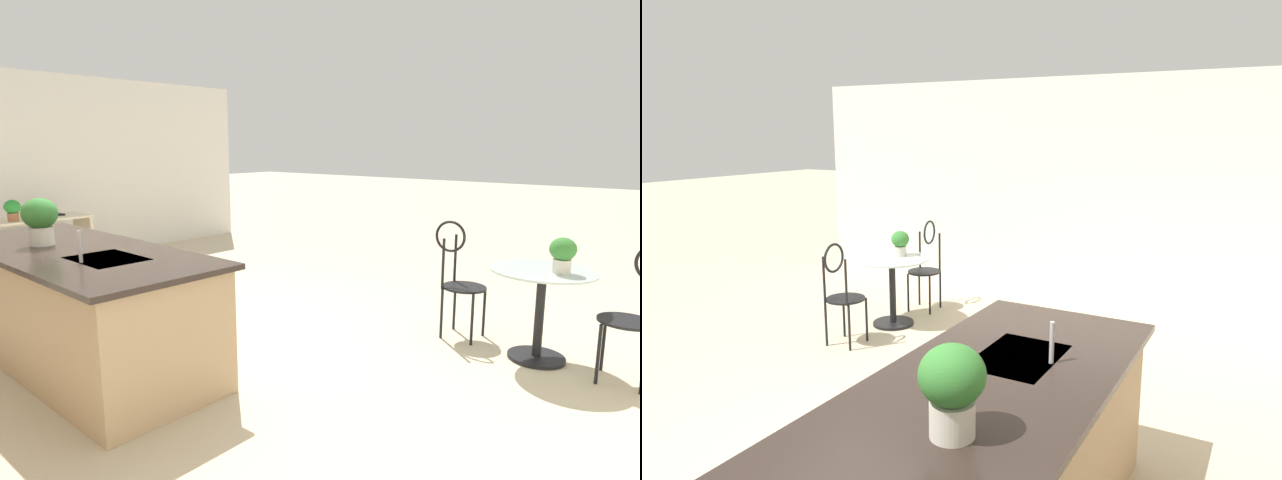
{
  "view_description": "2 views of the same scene",
  "coord_description": "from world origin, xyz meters",
  "views": [
    {
      "loc": [
        -3.72,
        2.57,
        1.71
      ],
      "look_at": [
        -1.17,
        -0.37,
        0.99
      ],
      "focal_mm": 29.42,
      "sensor_mm": 36.0,
      "label": 1
    },
    {
      "loc": [
        2.33,
        1.96,
        2.09
      ],
      "look_at": [
        -1.53,
        -0.21,
        1.22
      ],
      "focal_mm": 31.77,
      "sensor_mm": 36.0,
      "label": 2
    }
  ],
  "objects": [
    {
      "name": "wall_left_window",
      "position": [
        -4.26,
        0.0,
        1.35
      ],
      "size": [
        0.12,
        7.8,
        2.7
      ],
      "primitive_type": "cube",
      "color": "silver",
      "rests_on": "ground"
    },
    {
      "name": "bistro_table",
      "position": [
        -2.42,
        -1.57,
        0.45
      ],
      "size": [
        0.8,
        0.8,
        0.74
      ],
      "color": "black",
      "rests_on": "ground"
    },
    {
      "name": "chair_near_window",
      "position": [
        -3.08,
        -1.57,
        0.57
      ],
      "size": [
        0.5,
        0.42,
        1.04
      ],
      "color": "black",
      "rests_on": "ground"
    },
    {
      "name": "chair_by_island",
      "position": [
        -1.69,
        -1.64,
        0.57
      ],
      "size": [
        0.49,
        0.4,
        1.04
      ],
      "color": "black",
      "rests_on": "ground"
    },
    {
      "name": "sink_faucet",
      "position": [
        -0.25,
        1.03,
        1.03
      ],
      "size": [
        0.02,
        0.02,
        0.22
      ],
      "primitive_type": "cylinder",
      "color": "#B2B5BA",
      "rests_on": "kitchen_island"
    },
    {
      "name": "potted_plant_on_table",
      "position": [
        -2.56,
        -1.56,
        0.9
      ],
      "size": [
        0.19,
        0.19,
        0.27
      ],
      "color": "beige",
      "rests_on": "bistro_table"
    },
    {
      "name": "potted_plant_counter_near",
      "position": [
        0.6,
        0.94,
        1.13
      ],
      "size": [
        0.26,
        0.26,
        0.37
      ],
      "color": "beige",
      "rests_on": "kitchen_island"
    }
  ]
}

